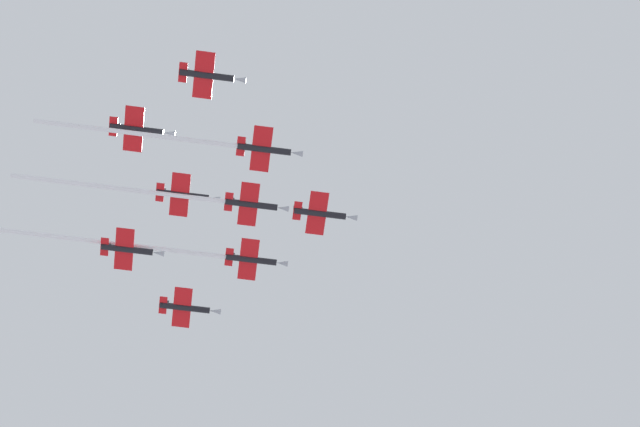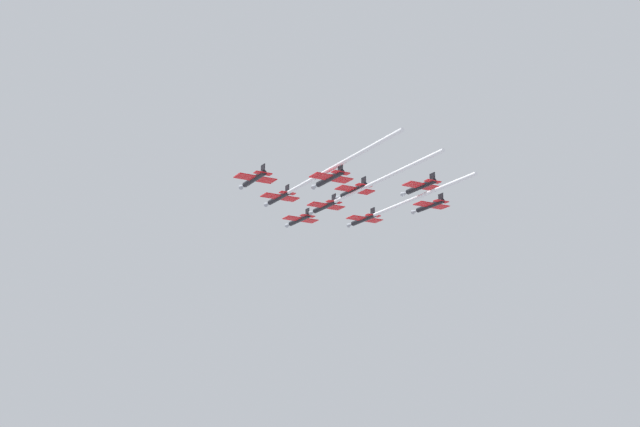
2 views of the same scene
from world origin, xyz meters
The scene contains 9 objects.
jet_lead centered at (-2.33, 17.59, 201.81)m, with size 12.95×9.37×2.71m.
jet_port_inner centered at (25.95, 3.96, 202.99)m, with size 59.81×9.37×2.71m.
jet_starboard_inner centered at (23.54, 29.11, 200.65)m, with size 51.85×9.37×2.71m.
jet_port_outer centered at (25.71, 16.50, 202.18)m, with size 55.20×9.37×2.71m.
jet_starboard_outer centered at (21.72, -8.41, 202.37)m, with size 12.95×9.37×2.71m.
jet_center_rear centered at (23.67, 41.64, 203.13)m, with size 12.95×9.37×2.71m.
jet_port_trail centered at (25.20, 16.52, 202.79)m, with size 12.95×9.37×2.71m.
jet_starboard_trail centered at (34.72, 3.61, 200.96)m, with size 12.95×9.37×2.71m.
jet_tail_end centered at (35.70, 28.64, 202.97)m, with size 12.95×9.37×2.71m.
Camera 2 is at (164.69, -79.94, 150.71)m, focal length 41.37 mm.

